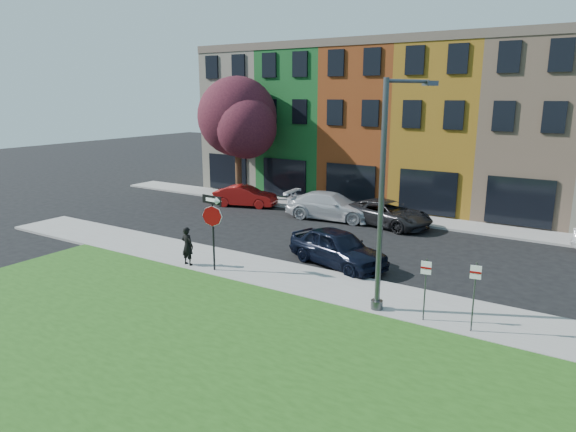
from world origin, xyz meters
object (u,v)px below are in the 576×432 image
Objects in this scene: stop_sign at (212,217)px; man at (187,246)px; sedan_near at (338,248)px; street_lamp at (386,197)px.

man is at bearing -171.08° from stop_sign.
man is (-1.38, -0.06, -1.40)m from stop_sign.
stop_sign reaches higher than man.
street_lamp is at bearing -117.65° from sedan_near.
stop_sign is 7.41m from street_lamp.
man is 6.34m from sedan_near.
man is 9.12m from street_lamp.
sedan_near is at bearing 48.99° from stop_sign.
man is 0.22× the size of street_lamp.
street_lamp reaches higher than stop_sign.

